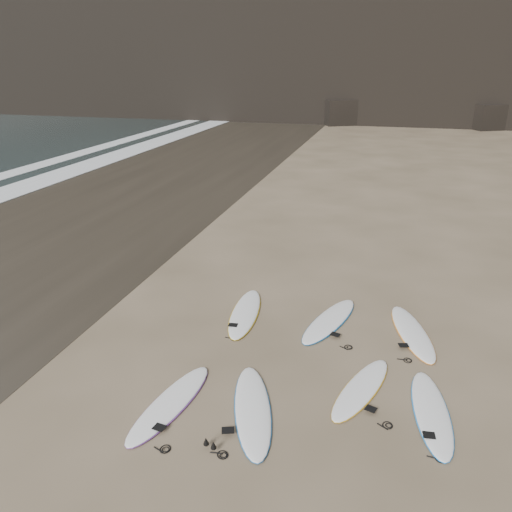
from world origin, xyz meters
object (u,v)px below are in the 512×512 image
(surfboard_2, at_px, (361,388))
(surfboard_6, at_px, (329,320))
(surfboard_3, at_px, (431,412))
(surfboard_1, at_px, (253,409))
(surfboard_7, at_px, (412,332))
(surfboard_0, at_px, (170,403))
(surfboard_5, at_px, (245,313))

(surfboard_2, distance_m, surfboard_6, 2.81)
(surfboard_3, distance_m, surfboard_6, 3.80)
(surfboard_3, xyz_separation_m, surfboard_6, (-2.31, 3.02, 0.00))
(surfboard_1, relative_size, surfboard_2, 1.13)
(surfboard_6, bearing_deg, surfboard_7, 15.44)
(surfboard_7, bearing_deg, surfboard_0, -154.74)
(surfboard_3, bearing_deg, surfboard_5, 141.20)
(surfboard_0, bearing_deg, surfboard_5, 94.28)
(surfboard_0, relative_size, surfboard_3, 1.02)
(surfboard_5, bearing_deg, surfboard_3, -38.45)
(surfboard_3, bearing_deg, surfboard_2, 157.47)
(surfboard_0, xyz_separation_m, surfboard_5, (0.35, 3.90, 0.00))
(surfboard_6, xyz_separation_m, surfboard_7, (2.01, -0.07, -0.00))
(surfboard_2, distance_m, surfboard_3, 1.38)
(surfboard_0, xyz_separation_m, surfboard_2, (3.52, 1.44, -0.00))
(surfboard_2, xyz_separation_m, surfboard_3, (1.33, -0.38, 0.00))
(surfboard_1, bearing_deg, surfboard_5, 89.65)
(surfboard_7, bearing_deg, surfboard_6, 162.01)
(surfboard_3, bearing_deg, surfboard_7, 89.25)
(surfboard_0, distance_m, surfboard_1, 1.60)
(surfboard_3, bearing_deg, surfboard_0, -174.14)
(surfboard_5, bearing_deg, surfboard_0, -101.19)
(surfboard_0, height_order, surfboard_5, surfboard_5)
(surfboard_6, bearing_deg, surfboard_5, -158.26)
(surfboard_3, xyz_separation_m, surfboard_7, (-0.29, 2.95, 0.00))
(surfboard_5, xyz_separation_m, surfboard_7, (4.20, 0.10, -0.00))
(surfboard_2, relative_size, surfboard_6, 0.89)
(surfboard_1, xyz_separation_m, surfboard_5, (-1.23, 3.66, 0.00))
(surfboard_6, bearing_deg, surfboard_2, -52.21)
(surfboard_1, xyz_separation_m, surfboard_7, (2.97, 3.76, -0.00))
(surfboard_6, bearing_deg, surfboard_3, -35.25)
(surfboard_0, xyz_separation_m, surfboard_3, (4.84, 1.05, -0.00))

